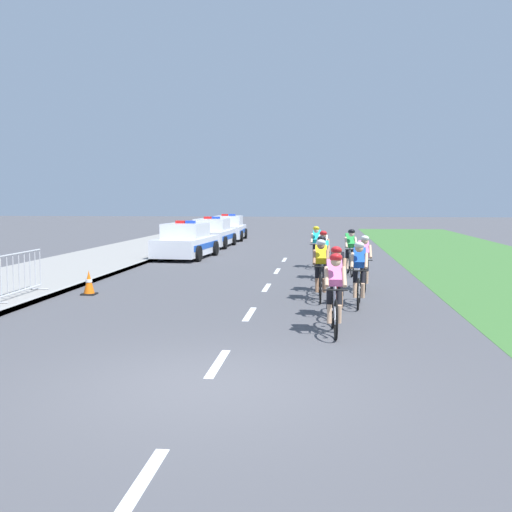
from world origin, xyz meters
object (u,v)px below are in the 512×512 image
at_px(cyclist_third, 359,273).
at_px(cyclist_ninth, 316,246).
at_px(cyclist_fourth, 321,269).
at_px(police_car_nearest, 186,242).
at_px(traffic_cone_near, 89,283).
at_px(cyclist_lead, 335,292).
at_px(cyclist_fifth, 364,262).
at_px(police_car_third, 229,229).
at_px(cyclist_seventh, 350,251).
at_px(crowd_barrier_middle, 19,275).
at_px(police_car_second, 212,234).
at_px(cyclist_second, 337,280).
at_px(cyclist_sixth, 323,263).
at_px(cyclist_eighth, 323,254).

height_order(cyclist_third, cyclist_ninth, same).
bearing_deg(cyclist_fourth, police_car_nearest, 118.98).
xyz_separation_m(police_car_nearest, traffic_cone_near, (-0.30, -10.04, -0.37)).
bearing_deg(cyclist_lead, cyclist_ninth, 92.34).
xyz_separation_m(cyclist_fifth, police_car_nearest, (-6.86, 8.60, -0.11)).
height_order(cyclist_fifth, police_car_third, police_car_third).
bearing_deg(cyclist_seventh, crowd_barrier_middle, -143.89).
relative_size(cyclist_fifth, police_car_second, 0.39).
xyz_separation_m(cyclist_lead, police_car_third, (-5.97, 25.72, -0.11)).
xyz_separation_m(cyclist_second, police_car_third, (-6.04, 24.10, -0.11)).
bearing_deg(crowd_barrier_middle, cyclist_lead, -20.76).
xyz_separation_m(cyclist_third, cyclist_sixth, (-0.85, 2.18, 0.00)).
distance_m(cyclist_fourth, police_car_third, 22.70).
distance_m(cyclist_second, police_car_third, 24.85).
bearing_deg(cyclist_lead, cyclist_sixth, 92.49).
distance_m(police_car_third, traffic_cone_near, 21.72).
xyz_separation_m(cyclist_eighth, police_car_second, (-5.76, 12.33, -0.11)).
distance_m(cyclist_second, police_car_nearest, 13.82).
height_order(police_car_third, traffic_cone_near, police_car_third).
distance_m(police_car_third, crowd_barrier_middle, 22.89).
relative_size(cyclist_fourth, police_car_nearest, 0.38).
bearing_deg(police_car_second, crowd_barrier_middle, -95.37).
relative_size(cyclist_lead, cyclist_fourth, 1.00).
bearing_deg(cyclist_second, cyclist_third, 68.52).
bearing_deg(cyclist_fifth, cyclist_ninth, 103.57).
xyz_separation_m(cyclist_fifth, cyclist_sixth, (-1.11, -0.26, 0.00)).
xyz_separation_m(cyclist_fourth, crowd_barrier_middle, (-7.33, -0.86, -0.14)).
bearing_deg(cyclist_eighth, police_car_second, 115.03).
distance_m(cyclist_sixth, police_car_nearest, 10.56).
height_order(cyclist_seventh, cyclist_eighth, same).
bearing_deg(cyclist_second, police_car_nearest, 115.93).
xyz_separation_m(cyclist_fifth, cyclist_seventh, (-0.21, 3.47, 0.00)).
bearing_deg(traffic_cone_near, cyclist_ninth, 50.05).
xyz_separation_m(cyclist_seventh, cyclist_eighth, (-0.89, -1.08, 0.00)).
distance_m(cyclist_third, traffic_cone_near, 6.98).
distance_m(police_car_second, traffic_cone_near, 16.17).
bearing_deg(police_car_nearest, cyclist_fourth, -61.02).
height_order(cyclist_lead, cyclist_ninth, same).
bearing_deg(cyclist_fourth, cyclist_third, -39.90).
xyz_separation_m(cyclist_lead, cyclist_third, (0.62, 3.00, 0.00)).
bearing_deg(cyclist_fourth, cyclist_fifth, 55.94).
bearing_deg(cyclist_seventh, cyclist_second, -94.71).
bearing_deg(police_car_third, cyclist_eighth, -72.16).
xyz_separation_m(cyclist_second, cyclist_third, (0.55, 1.39, 0.00)).
height_order(cyclist_lead, cyclist_fifth, same).
height_order(cyclist_second, cyclist_fifth, same).
bearing_deg(cyclist_eighth, police_car_third, 107.84).
distance_m(cyclist_lead, cyclist_seventh, 8.94).
height_order(cyclist_third, police_car_nearest, police_car_nearest).
bearing_deg(police_car_second, police_car_third, 89.99).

